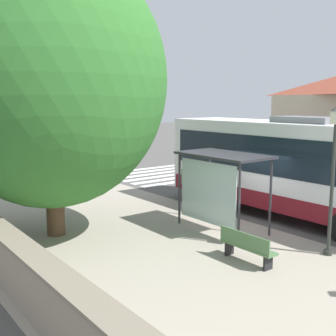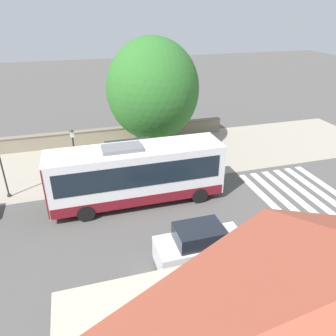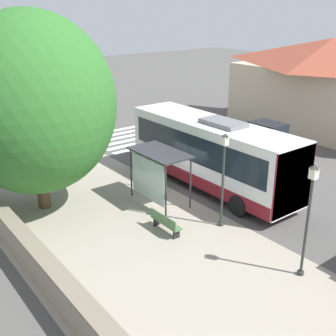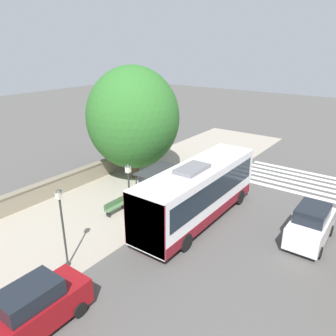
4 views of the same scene
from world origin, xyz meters
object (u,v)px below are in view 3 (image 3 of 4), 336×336
(pedestrian, at_px, (142,156))
(parked_car_far_lane, at_px, (266,140))
(bench, at_px, (165,222))
(shade_tree, at_px, (33,104))
(street_lamp_near, at_px, (223,173))
(street_lamp_far, at_px, (309,212))
(bus_shelter, at_px, (157,161))
(bus, at_px, (211,152))

(pedestrian, distance_m, parked_car_far_lane, 8.30)
(parked_car_far_lane, bearing_deg, bench, -160.10)
(shade_tree, bearing_deg, bench, -60.50)
(street_lamp_near, bearing_deg, parked_car_far_lane, 29.68)
(street_lamp_far, height_order, parked_car_far_lane, street_lamp_far)
(bench, bearing_deg, bus_shelter, 60.30)
(shade_tree, distance_m, parked_car_far_lane, 14.88)
(bench, bearing_deg, bus, 26.41)
(street_lamp_far, relative_size, parked_car_far_lane, 1.03)
(street_lamp_far, bearing_deg, bench, 110.39)
(bus_shelter, bearing_deg, street_lamp_near, -77.10)
(bench, xyz_separation_m, street_lamp_far, (2.00, -5.39, 2.03))
(bus, bearing_deg, shade_tree, 158.79)
(pedestrian, bearing_deg, parked_car_far_lane, -16.51)
(pedestrian, bearing_deg, street_lamp_far, -95.90)
(pedestrian, bearing_deg, shade_tree, -171.64)
(bus_shelter, height_order, pedestrian, bus_shelter)
(bus_shelter, relative_size, street_lamp_far, 0.75)
(shade_tree, bearing_deg, bus, -21.21)
(bus_shelter, relative_size, pedestrian, 1.87)
(bus_shelter, height_order, parked_car_far_lane, bus_shelter)
(bus_shelter, distance_m, street_lamp_far, 7.98)
(pedestrian, distance_m, street_lamp_far, 11.95)
(shade_tree, bearing_deg, street_lamp_far, -64.85)
(bus, distance_m, pedestrian, 4.42)
(pedestrian, xyz_separation_m, shade_tree, (-6.32, -0.93, 4.01))
(bus, distance_m, street_lamp_near, 4.29)
(bus, relative_size, street_lamp_near, 2.46)
(parked_car_far_lane, bearing_deg, shade_tree, 174.28)
(bench, bearing_deg, parked_car_far_lane, 19.90)
(bench, xyz_separation_m, street_lamp_near, (2.29, -1.02, 2.02))
(bench, distance_m, street_lamp_near, 3.22)
(bus, distance_m, bench, 5.59)
(street_lamp_far, bearing_deg, pedestrian, 84.10)
(bench, height_order, shade_tree, shade_tree)
(bus_shelter, bearing_deg, street_lamp_far, -86.15)
(bus_shelter, distance_m, parked_car_far_lane, 9.88)
(bus_shelter, bearing_deg, bus, -2.95)
(bus_shelter, xyz_separation_m, pedestrian, (1.75, 3.83, -1.18))
(pedestrian, xyz_separation_m, street_lamp_far, (-1.22, -11.79, 1.52))
(bus, height_order, pedestrian, bus)
(pedestrian, height_order, street_lamp_near, street_lamp_near)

